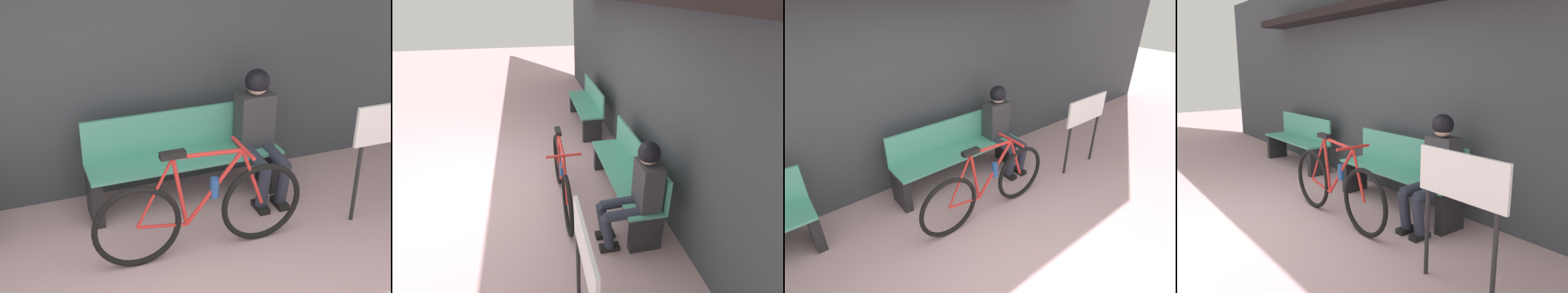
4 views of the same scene
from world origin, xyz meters
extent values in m
cube|color=#3D4247|center=(0.00, 2.47, 1.60)|extent=(12.00, 0.12, 3.20)
cube|color=#51A88E|center=(0.59, 1.98, 0.46)|extent=(1.83, 0.42, 0.03)
cube|color=#51A88E|center=(0.59, 2.18, 0.68)|extent=(1.83, 0.03, 0.40)
cube|color=#232326|center=(-0.27, 1.98, 0.22)|extent=(0.10, 0.36, 0.45)
cube|color=#232326|center=(1.46, 1.98, 0.22)|extent=(0.10, 0.36, 0.45)
torus|color=black|center=(-0.08, 1.21, 0.36)|extent=(0.72, 0.05, 0.72)
torus|color=black|center=(0.99, 1.21, 0.36)|extent=(0.72, 0.05, 0.72)
cylinder|color=red|center=(0.51, 1.21, 0.90)|extent=(0.58, 0.03, 0.07)
cylinder|color=red|center=(0.56, 1.21, 0.59)|extent=(0.50, 0.03, 0.61)
cylinder|color=red|center=(0.28, 1.21, 0.61)|extent=(0.14, 0.03, 0.63)
cylinder|color=red|center=(0.13, 1.21, 0.33)|extent=(0.41, 0.03, 0.09)
cylinder|color=red|center=(0.07, 1.21, 0.64)|extent=(0.32, 0.02, 0.57)
cylinder|color=red|center=(0.90, 1.21, 0.62)|extent=(0.22, 0.03, 0.53)
cube|color=black|center=(0.22, 1.21, 0.94)|extent=(0.20, 0.07, 0.05)
cylinder|color=red|center=(0.80, 1.21, 0.90)|extent=(0.03, 0.40, 0.03)
cylinder|color=#235199|center=(0.56, 1.21, 0.59)|extent=(0.07, 0.07, 0.17)
cylinder|color=#2D3342|center=(1.20, 1.76, 0.47)|extent=(0.11, 0.44, 0.13)
cylinder|color=#2D3342|center=(1.20, 1.58, 0.26)|extent=(0.11, 0.17, 0.42)
cube|color=black|center=(1.20, 1.61, 0.03)|extent=(0.10, 0.22, 0.06)
cylinder|color=#2D3342|center=(1.40, 1.76, 0.47)|extent=(0.11, 0.44, 0.13)
cylinder|color=#2D3342|center=(1.40, 1.58, 0.26)|extent=(0.11, 0.17, 0.42)
cube|color=black|center=(1.40, 1.61, 0.03)|extent=(0.10, 0.22, 0.06)
cube|color=#38383D|center=(1.30, 2.02, 0.73)|extent=(0.34, 0.22, 0.52)
sphere|color=beige|center=(1.30, 2.00, 1.09)|extent=(0.20, 0.20, 0.20)
sphere|color=black|center=(1.30, 2.00, 1.12)|extent=(0.23, 0.23, 0.23)
cylinder|color=#232326|center=(1.90, 1.18, 0.37)|extent=(0.04, 0.04, 0.74)
camera|label=1|loc=(-0.85, -2.22, 2.81)|focal=50.00mm
camera|label=2|loc=(3.76, 0.89, 2.56)|focal=28.00mm
camera|label=3|loc=(-1.40, -0.98, 2.52)|focal=28.00mm
camera|label=4|loc=(3.94, -0.98, 1.71)|focal=35.00mm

